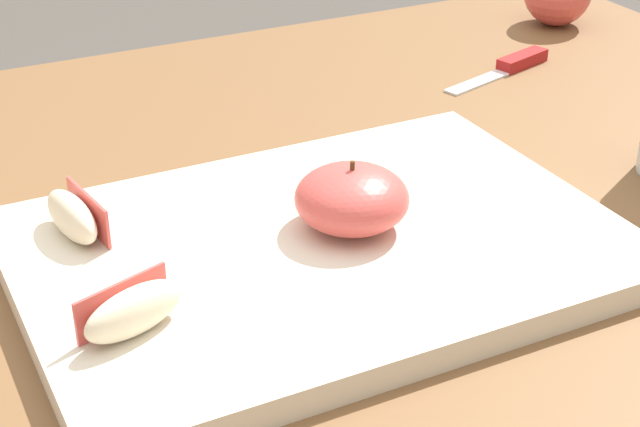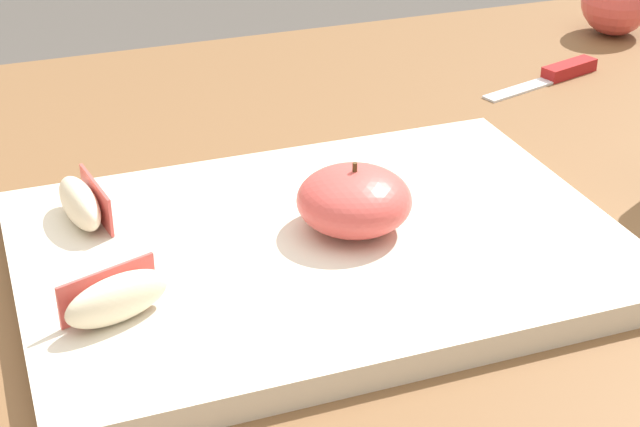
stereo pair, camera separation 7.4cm
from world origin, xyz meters
name	(u,v)px [view 1 (the left image)]	position (x,y,z in m)	size (l,w,h in m)	color
dining_table	(240,330)	(0.00, 0.00, 0.67)	(1.38, 0.89, 0.77)	brown
cutting_board	(320,249)	(0.04, -0.08, 0.78)	(0.45, 0.32, 0.02)	beige
apple_half_skin_up	(352,198)	(0.07, -0.08, 0.82)	(0.09, 0.09, 0.06)	#D14C47
apple_wedge_right	(133,310)	(-0.12, -0.13, 0.81)	(0.08, 0.05, 0.03)	beige
apple_wedge_middle	(73,216)	(-0.13, 0.01, 0.81)	(0.04, 0.08, 0.03)	beige
paring_knife	(515,64)	(0.42, 0.19, 0.78)	(0.16, 0.06, 0.01)	silver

